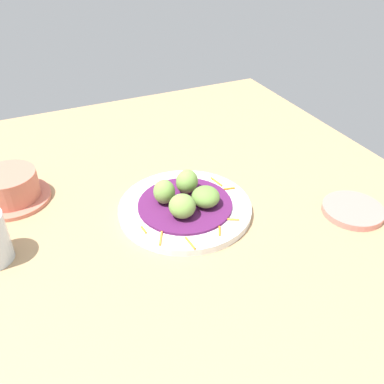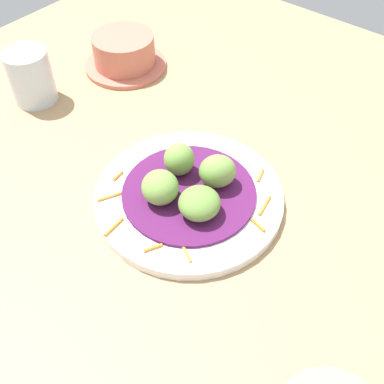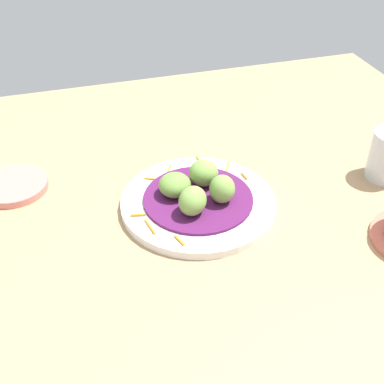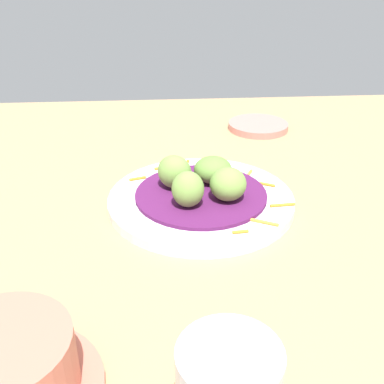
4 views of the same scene
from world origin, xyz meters
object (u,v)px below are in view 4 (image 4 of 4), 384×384
object	(u,v)px
main_plate	(201,200)
guac_scoop_center	(228,184)
side_plate_small	(258,126)
terracotta_bowl	(5,372)
guac_scoop_back	(175,172)
guac_scoop_left	(188,189)
guac_scoop_right	(213,170)

from	to	relation	value
main_plate	guac_scoop_center	size ratio (longest dim) A/B	5.19
guac_scoop_center	side_plate_small	world-z (taller)	guac_scoop_center
terracotta_bowl	guac_scoop_back	bearing A→B (deg)	-24.43
side_plate_small	terracotta_bowl	size ratio (longest dim) A/B	0.78
guac_scoop_center	main_plate	bearing A→B (deg)	59.28
guac_scoop_center	terracotta_bowl	size ratio (longest dim) A/B	0.33
side_plate_small	guac_scoop_back	bearing A→B (deg)	147.50
guac_scoop_center	terracotta_bowl	world-z (taller)	guac_scoop_center
guac_scoop_center	guac_scoop_left	bearing A→B (deg)	104.28
guac_scoop_center	guac_scoop_back	bearing A→B (deg)	59.28
guac_scoop_left	guac_scoop_center	distance (cm)	5.55
main_plate	guac_scoop_right	bearing A→B (deg)	-30.72
guac_scoop_right	terracotta_bowl	distance (cm)	38.69
main_plate	guac_scoop_back	bearing A→B (deg)	59.28
guac_scoop_right	side_plate_small	distance (cm)	28.48
guac_scoop_back	side_plate_small	xyz separation A→B (cm)	(27.07, -17.25, -3.60)
guac_scoop_left	guac_scoop_back	distance (cm)	5.55
guac_scoop_center	guac_scoop_right	distance (cm)	5.57
main_plate	side_plate_small	xyz separation A→B (cm)	(29.08, -13.87, -0.06)
terracotta_bowl	guac_scoop_center	bearing A→B (deg)	-37.32
terracotta_bowl	guac_scoop_left	bearing A→B (deg)	-30.90
guac_scoop_center	side_plate_small	xyz separation A→B (cm)	(31.08, -10.50, -3.49)
guac_scoop_left	guac_scoop_right	distance (cm)	7.87
main_plate	guac_scoop_left	xyz separation A→B (cm)	(-3.37, 2.01, 3.60)
guac_scoop_right	guac_scoop_left	bearing A→B (deg)	149.28
guac_scoop_left	side_plate_small	size ratio (longest dim) A/B	0.41
terracotta_bowl	main_plate	bearing A→B (deg)	-30.88
guac_scoop_left	terracotta_bowl	world-z (taller)	guac_scoop_left
main_plate	guac_scoop_back	world-z (taller)	guac_scoop_back
guac_scoop_left	terracotta_bowl	bearing A→B (deg)	149.10
side_plate_small	terracotta_bowl	distance (cm)	66.93
guac_scoop_right	terracotta_bowl	bearing A→B (deg)	149.14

